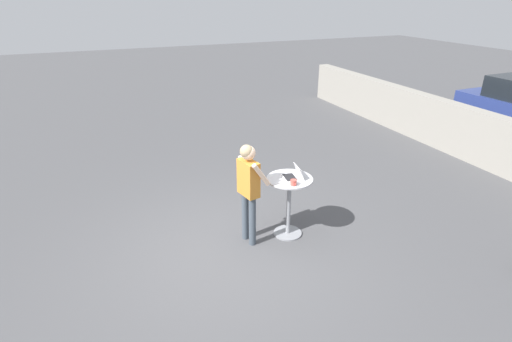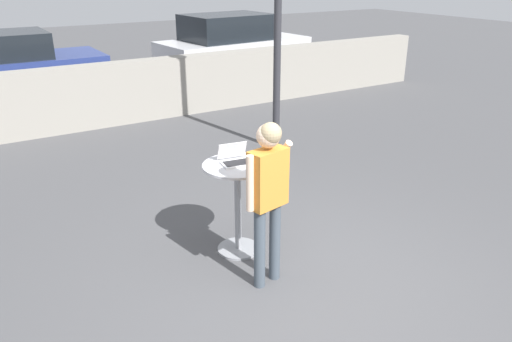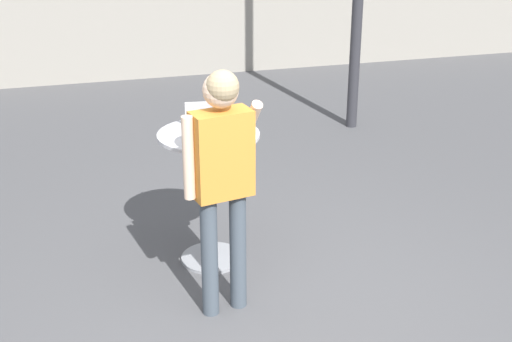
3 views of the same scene
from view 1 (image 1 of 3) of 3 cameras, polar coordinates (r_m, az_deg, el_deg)
name	(u,v)px [view 1 (image 1 of 3)]	position (r m, az deg, el deg)	size (l,w,h in m)	color
ground_plane	(231,254)	(6.25, -3.65, -11.75)	(50.00, 50.00, 0.00)	#4C4C4F
cafe_table	(289,198)	(6.38, 4.73, -3.81)	(0.73, 0.73, 1.02)	gray
laptop	(293,175)	(6.23, 5.31, -0.62)	(0.35, 0.33, 0.20)	silver
coffee_mug	(294,182)	(6.00, 5.38, -1.64)	(0.13, 0.09, 0.08)	#C14C42
standing_person	(248,183)	(6.01, -1.09, -1.67)	(0.52, 0.41, 1.66)	#424C56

